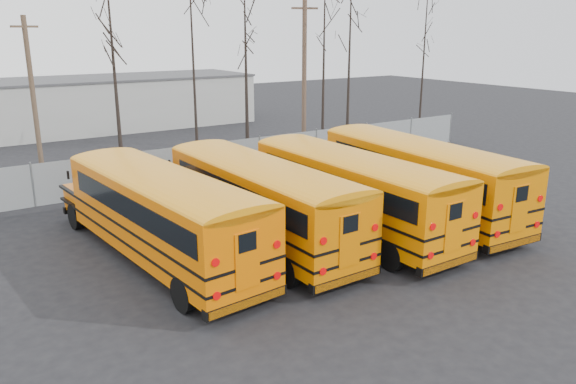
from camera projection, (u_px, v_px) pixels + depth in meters
ground at (335, 253)px, 20.43m from camera, size 120.00×120.00×0.00m
fence at (195, 163)px, 29.74m from camera, size 40.00×0.04×2.00m
distant_building at (115, 103)px, 46.52m from camera, size 22.00×8.00×4.00m
bus_a at (159, 208)px, 19.18m from camera, size 3.78×12.03×3.31m
bus_b at (258, 194)px, 20.84m from camera, size 2.92×11.82×3.29m
bus_c at (349, 185)px, 22.03m from camera, size 2.77×11.82×3.30m
bus_d at (415, 171)px, 24.03m from camera, size 3.63×12.24×3.38m
utility_pole_left at (33, 97)px, 29.54m from camera, size 1.43×0.73×8.55m
utility_pole_right at (304, 74)px, 36.66m from camera, size 1.69×0.67×9.78m
tree_3 at (115, 83)px, 30.39m from camera, size 0.26×0.26×10.07m
tree_4 at (193, 62)px, 33.04m from camera, size 0.26×0.26×11.94m
tree_5 at (246, 79)px, 35.98m from camera, size 0.26×0.26×9.60m
tree_6 at (324, 68)px, 36.43m from camera, size 0.26×0.26×10.86m
tree_7 at (349, 66)px, 38.32m from camera, size 0.26×0.26×10.91m
tree_8 at (423, 68)px, 40.01m from camera, size 0.26×0.26×10.35m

